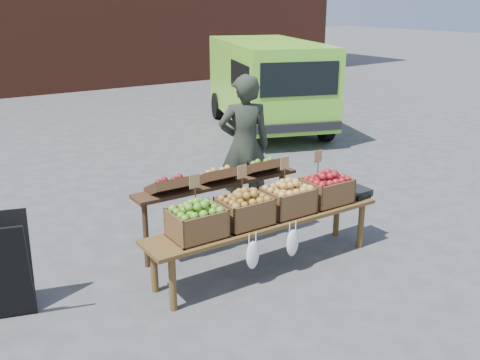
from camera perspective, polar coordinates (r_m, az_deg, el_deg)
ground at (r=5.52m, az=6.28°, el=-11.05°), size 80.00×80.00×0.00m
delivery_van at (r=11.79m, az=2.95°, el=9.99°), size 3.23×4.63×1.89m
vendor at (r=6.94m, az=0.48°, el=3.66°), size 0.80×0.68×1.86m
back_table at (r=6.08m, az=-2.31°, el=-2.64°), size 2.10×0.44×1.04m
display_bench at (r=5.70m, az=2.79°, el=-6.74°), size 2.70×0.56×0.57m
crate_golden_apples at (r=5.12m, az=-4.64°, el=-4.62°), size 0.50×0.40×0.28m
crate_russet_pears at (r=5.38m, az=0.49°, el=-3.36°), size 0.50×0.40×0.28m
crate_red_apples at (r=5.68m, az=5.10°, el=-2.20°), size 0.50×0.40×0.28m
crate_green_apples at (r=6.02m, az=9.21°, el=-1.15°), size 0.50×0.40×0.28m
weighing_scale at (r=6.34m, az=12.01°, el=-1.27°), size 0.34×0.30×0.08m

